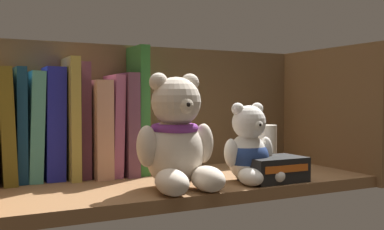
% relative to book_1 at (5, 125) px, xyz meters
% --- Properties ---
extents(shelf_board, '(0.66, 0.26, 0.02)m').
position_rel_book_1_xyz_m(shelf_board, '(0.27, -0.11, -0.11)').
color(shelf_board, brown).
rests_on(shelf_board, ground).
extents(shelf_back_panel, '(0.68, 0.01, 0.26)m').
position_rel_book_1_xyz_m(shelf_back_panel, '(0.27, 0.03, 0.02)').
color(shelf_back_panel, brown).
rests_on(shelf_back_panel, ground).
extents(shelf_side_panel_right, '(0.02, 0.29, 0.26)m').
position_rel_book_1_xyz_m(shelf_side_panel_right, '(0.61, -0.11, 0.02)').
color(shelf_side_panel_right, brown).
rests_on(shelf_side_panel_right, ground).
extents(book_1, '(0.03, 0.12, 0.19)m').
position_rel_book_1_xyz_m(book_1, '(0.00, 0.00, 0.00)').
color(book_1, brown).
rests_on(book_1, shelf_board).
extents(book_2, '(0.02, 0.09, 0.19)m').
position_rel_book_1_xyz_m(book_2, '(0.02, 0.00, 0.00)').
color(book_2, navy).
rests_on(book_2, shelf_board).
extents(book_3, '(0.03, 0.10, 0.19)m').
position_rel_book_1_xyz_m(book_3, '(0.05, 0.00, -0.00)').
color(book_3, teal).
rests_on(book_3, shelf_board).
extents(book_4, '(0.03, 0.09, 0.19)m').
position_rel_book_1_xyz_m(book_4, '(0.08, 0.00, 0.00)').
color(book_4, '#2025AD').
rests_on(book_4, shelf_board).
extents(book_5, '(0.02, 0.13, 0.21)m').
position_rel_book_1_xyz_m(book_5, '(0.11, 0.00, 0.01)').
color(book_5, '#AD9D45').
rests_on(book_5, shelf_board).
extents(book_6, '(0.02, 0.10, 0.20)m').
position_rel_book_1_xyz_m(book_6, '(0.13, 0.00, 0.01)').
color(book_6, '#5B2F44').
rests_on(book_6, shelf_board).
extents(book_7, '(0.03, 0.14, 0.17)m').
position_rel_book_1_xyz_m(book_7, '(0.15, 0.00, -0.01)').
color(book_7, tan).
rests_on(book_7, shelf_board).
extents(book_8, '(0.02, 0.12, 0.18)m').
position_rel_book_1_xyz_m(book_8, '(0.18, 0.00, -0.00)').
color(book_8, '#A25479').
rests_on(book_8, shelf_board).
extents(book_9, '(0.02, 0.13, 0.19)m').
position_rel_book_1_xyz_m(book_9, '(0.20, 0.00, -0.00)').
color(book_9, '#5E374A').
rests_on(book_9, shelf_board).
extents(book_10, '(0.02, 0.12, 0.24)m').
position_rel_book_1_xyz_m(book_10, '(0.23, 0.00, 0.02)').
color(book_10, '#2D6E2B').
rests_on(book_10, shelf_board).
extents(teddy_bear_larger, '(0.13, 0.13, 0.18)m').
position_rel_book_1_xyz_m(teddy_bear_larger, '(0.23, -0.18, -0.02)').
color(teddy_bear_larger, beige).
rests_on(teddy_bear_larger, shelf_board).
extents(teddy_bear_smaller, '(0.10, 0.10, 0.13)m').
position_rel_book_1_xyz_m(teddy_bear_smaller, '(0.37, -0.18, -0.04)').
color(teddy_bear_smaller, white).
rests_on(teddy_bear_smaller, shelf_board).
extents(pillar_candle, '(0.05, 0.05, 0.09)m').
position_rel_book_1_xyz_m(pillar_candle, '(0.45, -0.12, -0.05)').
color(pillar_candle, silver).
rests_on(pillar_candle, shelf_board).
extents(small_product_box, '(0.10, 0.07, 0.04)m').
position_rel_book_1_xyz_m(small_product_box, '(0.41, -0.20, -0.07)').
color(small_product_box, black).
rests_on(small_product_box, shelf_board).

